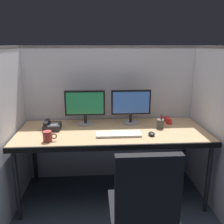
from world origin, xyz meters
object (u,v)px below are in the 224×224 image
object	(u,v)px
coffee_mug	(48,136)
red_stapler	(168,120)
pen_cup	(160,124)
computer_mouse	(152,134)
monitor_left	(85,105)
desk	(112,135)
keyboard_main	(119,134)
monitor_right	(131,104)
desk_phone	(52,126)

from	to	relation	value
coffee_mug	red_stapler	bearing A→B (deg)	21.03
pen_cup	computer_mouse	bearing A→B (deg)	-123.35
monitor_left	red_stapler	bearing A→B (deg)	-0.12
desk	keyboard_main	bearing A→B (deg)	-69.60
keyboard_main	monitor_left	bearing A→B (deg)	131.75
monitor_right	red_stapler	world-z (taller)	monitor_right
desk	desk_phone	bearing A→B (deg)	171.39
keyboard_main	pen_cup	size ratio (longest dim) A/B	2.81
desk	monitor_left	bearing A→B (deg)	140.04
desk	coffee_mug	distance (m)	0.65
red_stapler	pen_cup	bearing A→B (deg)	-125.89
desk	monitor_left	world-z (taller)	monitor_left
desk	pen_cup	world-z (taller)	pen_cup
monitor_left	monitor_right	xyz separation A→B (m)	(0.50, 0.00, 0.00)
coffee_mug	desk	bearing A→B (deg)	22.06
red_stapler	monitor_right	bearing A→B (deg)	179.61
monitor_left	monitor_right	distance (m)	0.50
keyboard_main	desk_phone	distance (m)	0.71
desk	keyboard_main	xyz separation A→B (m)	(0.05, -0.14, 0.06)
desk	monitor_right	size ratio (longest dim) A/B	4.42
pen_cup	coffee_mug	world-z (taller)	pen_cup
monitor_right	keyboard_main	bearing A→B (deg)	-114.36
desk	red_stapler	distance (m)	0.68
desk_phone	keyboard_main	bearing A→B (deg)	-18.86
desk	red_stapler	size ratio (longest dim) A/B	12.67
monitor_left	pen_cup	world-z (taller)	monitor_left
desk	red_stapler	world-z (taller)	red_stapler
monitor_right	keyboard_main	distance (m)	0.45
pen_cup	coffee_mug	distance (m)	1.14
monitor_right	coffee_mug	bearing A→B (deg)	-149.69
keyboard_main	pen_cup	distance (m)	0.49
keyboard_main	computer_mouse	xyz separation A→B (m)	(0.32, -0.03, 0.01)
desk	monitor_right	world-z (taller)	monitor_right
monitor_left	red_stapler	xyz separation A→B (m)	(0.91, -0.00, -0.19)
pen_cup	desk_phone	bearing A→B (deg)	177.47
coffee_mug	monitor_left	bearing A→B (deg)	56.10
monitor_right	coffee_mug	size ratio (longest dim) A/B	3.41
computer_mouse	desk_phone	world-z (taller)	desk_phone
desk	keyboard_main	world-z (taller)	keyboard_main
desk	pen_cup	size ratio (longest dim) A/B	12.41
desk_phone	red_stapler	bearing A→B (deg)	6.26
monitor_right	coffee_mug	xyz separation A→B (m)	(-0.82, -0.48, -0.17)
red_stapler	desk_phone	bearing A→B (deg)	-173.74
computer_mouse	coffee_mug	size ratio (longest dim) A/B	0.76
desk	coffee_mug	bearing A→B (deg)	-157.94
computer_mouse	desk_phone	distance (m)	1.02
desk	pen_cup	distance (m)	0.51
keyboard_main	pen_cup	world-z (taller)	pen_cup
monitor_left	monitor_right	size ratio (longest dim) A/B	1.00
coffee_mug	monitor_right	bearing A→B (deg)	30.31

